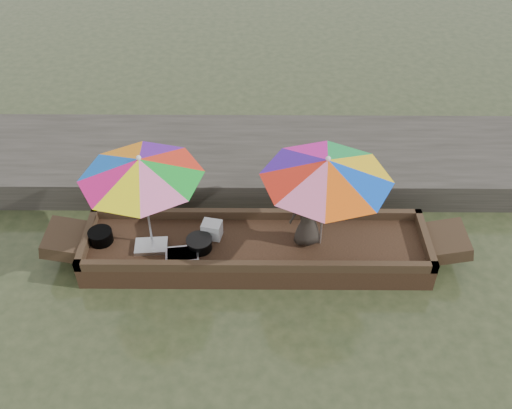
{
  "coord_description": "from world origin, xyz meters",
  "views": [
    {
      "loc": [
        0.04,
        -6.0,
        6.19
      ],
      "look_at": [
        0.0,
        0.1,
        1.0
      ],
      "focal_mm": 40.0,
      "sensor_mm": 36.0,
      "label": 1
    }
  ],
  "objects_px": {
    "supply_bag": "(212,230)",
    "tray_scallop": "(151,246)",
    "charcoal_grill": "(199,244)",
    "boat_hull": "(256,251)",
    "tray_crayfish": "(182,256)",
    "vendor": "(308,215)",
    "umbrella_stern": "(324,203)",
    "umbrella_bow": "(146,202)",
    "cooking_pot": "(101,236)"
  },
  "relations": [
    {
      "from": "boat_hull",
      "to": "umbrella_stern",
      "type": "height_order",
      "value": "umbrella_stern"
    },
    {
      "from": "boat_hull",
      "to": "tray_scallop",
      "type": "relative_size",
      "value": 10.8
    },
    {
      "from": "boat_hull",
      "to": "supply_bag",
      "type": "height_order",
      "value": "supply_bag"
    },
    {
      "from": "boat_hull",
      "to": "cooking_pot",
      "type": "relative_size",
      "value": 14.36
    },
    {
      "from": "supply_bag",
      "to": "tray_scallop",
      "type": "bearing_deg",
      "value": -163.97
    },
    {
      "from": "cooking_pot",
      "to": "supply_bag",
      "type": "height_order",
      "value": "supply_bag"
    },
    {
      "from": "tray_scallop",
      "to": "cooking_pot",
      "type": "bearing_deg",
      "value": 169.92
    },
    {
      "from": "boat_hull",
      "to": "tray_crayfish",
      "type": "height_order",
      "value": "tray_crayfish"
    },
    {
      "from": "tray_scallop",
      "to": "vendor",
      "type": "xyz_separation_m",
      "value": [
        2.25,
        0.15,
        0.49
      ]
    },
    {
      "from": "tray_scallop",
      "to": "umbrella_stern",
      "type": "relative_size",
      "value": 0.26
    },
    {
      "from": "umbrella_bow",
      "to": "charcoal_grill",
      "type": "bearing_deg",
      "value": -9.97
    },
    {
      "from": "tray_crayfish",
      "to": "cooking_pot",
      "type": "bearing_deg",
      "value": 164.58
    },
    {
      "from": "boat_hull",
      "to": "supply_bag",
      "type": "relative_size",
      "value": 18.02
    },
    {
      "from": "tray_scallop",
      "to": "charcoal_grill",
      "type": "bearing_deg",
      "value": -0.78
    },
    {
      "from": "tray_crayfish",
      "to": "supply_bag",
      "type": "height_order",
      "value": "supply_bag"
    },
    {
      "from": "tray_scallop",
      "to": "supply_bag",
      "type": "distance_m",
      "value": 0.91
    },
    {
      "from": "tray_crayfish",
      "to": "charcoal_grill",
      "type": "bearing_deg",
      "value": 39.98
    },
    {
      "from": "vendor",
      "to": "umbrella_bow",
      "type": "height_order",
      "value": "umbrella_bow"
    },
    {
      "from": "tray_crayfish",
      "to": "umbrella_bow",
      "type": "bearing_deg",
      "value": 146.17
    },
    {
      "from": "cooking_pot",
      "to": "supply_bag",
      "type": "xyz_separation_m",
      "value": [
        1.62,
        0.12,
        0.04
      ]
    },
    {
      "from": "boat_hull",
      "to": "tray_crayfish",
      "type": "relative_size",
      "value": 10.8
    },
    {
      "from": "cooking_pot",
      "to": "supply_bag",
      "type": "distance_m",
      "value": 1.63
    },
    {
      "from": "cooking_pot",
      "to": "charcoal_grill",
      "type": "bearing_deg",
      "value": -5.63
    },
    {
      "from": "boat_hull",
      "to": "umbrella_stern",
      "type": "xyz_separation_m",
      "value": [
        0.94,
        0.0,
        0.95
      ]
    },
    {
      "from": "supply_bag",
      "to": "tray_crayfish",
      "type": "bearing_deg",
      "value": -131.28
    },
    {
      "from": "umbrella_stern",
      "to": "umbrella_bow",
      "type": "bearing_deg",
      "value": 180.0
    },
    {
      "from": "tray_scallop",
      "to": "umbrella_bow",
      "type": "bearing_deg",
      "value": 92.01
    },
    {
      "from": "umbrella_bow",
      "to": "umbrella_stern",
      "type": "bearing_deg",
      "value": 0.0
    },
    {
      "from": "boat_hull",
      "to": "supply_bag",
      "type": "distance_m",
      "value": 0.73
    },
    {
      "from": "supply_bag",
      "to": "umbrella_bow",
      "type": "xyz_separation_m",
      "value": [
        -0.87,
        -0.14,
        0.65
      ]
    },
    {
      "from": "supply_bag",
      "to": "umbrella_stern",
      "type": "distance_m",
      "value": 1.72
    },
    {
      "from": "boat_hull",
      "to": "umbrella_bow",
      "type": "relative_size",
      "value": 2.98
    },
    {
      "from": "boat_hull",
      "to": "umbrella_bow",
      "type": "xyz_separation_m",
      "value": [
        -1.52,
        0.0,
        0.95
      ]
    },
    {
      "from": "tray_scallop",
      "to": "umbrella_bow",
      "type": "xyz_separation_m",
      "value": [
        -0.0,
        0.11,
        0.74
      ]
    },
    {
      "from": "charcoal_grill",
      "to": "supply_bag",
      "type": "xyz_separation_m",
      "value": [
        0.17,
        0.26,
        0.05
      ]
    },
    {
      "from": "tray_scallop",
      "to": "supply_bag",
      "type": "height_order",
      "value": "supply_bag"
    },
    {
      "from": "tray_scallop",
      "to": "umbrella_stern",
      "type": "xyz_separation_m",
      "value": [
        2.45,
        0.11,
        0.74
      ]
    },
    {
      "from": "tray_crayfish",
      "to": "vendor",
      "type": "relative_size",
      "value": 0.45
    },
    {
      "from": "charcoal_grill",
      "to": "supply_bag",
      "type": "distance_m",
      "value": 0.31
    },
    {
      "from": "tray_scallop",
      "to": "umbrella_bow",
      "type": "distance_m",
      "value": 0.75
    },
    {
      "from": "tray_crayfish",
      "to": "umbrella_bow",
      "type": "relative_size",
      "value": 0.28
    },
    {
      "from": "tray_scallop",
      "to": "boat_hull",
      "type": "bearing_deg",
      "value": 4.32
    },
    {
      "from": "umbrella_bow",
      "to": "tray_crayfish",
      "type": "bearing_deg",
      "value": -33.83
    },
    {
      "from": "charcoal_grill",
      "to": "umbrella_stern",
      "type": "relative_size",
      "value": 0.2
    },
    {
      "from": "tray_crayfish",
      "to": "supply_bag",
      "type": "bearing_deg",
      "value": 48.72
    },
    {
      "from": "tray_crayfish",
      "to": "vendor",
      "type": "xyz_separation_m",
      "value": [
        1.78,
        0.36,
        0.47
      ]
    },
    {
      "from": "tray_scallop",
      "to": "charcoal_grill",
      "type": "xyz_separation_m",
      "value": [
        0.7,
        -0.01,
        0.05
      ]
    },
    {
      "from": "vendor",
      "to": "cooking_pot",
      "type": "bearing_deg",
      "value": -8.36
    },
    {
      "from": "cooking_pot",
      "to": "tray_scallop",
      "type": "height_order",
      "value": "cooking_pot"
    },
    {
      "from": "supply_bag",
      "to": "vendor",
      "type": "distance_m",
      "value": 1.44
    }
  ]
}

